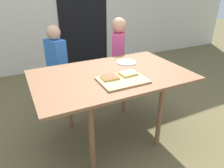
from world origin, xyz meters
TOP-DOWN VIEW (x-y plane):
  - ground_plane at (0.00, 0.00)m, footprint 16.00×16.00m
  - house_door at (0.50, 2.15)m, footprint 0.90×0.02m
  - dining_table at (0.00, 0.00)m, footprint 1.38×0.88m
  - cutting_board at (0.02, -0.18)m, footprint 0.39×0.29m
  - pizza_slice_far_left at (-0.07, -0.11)m, footprint 0.14×0.13m
  - pizza_slice_far_right at (0.11, -0.11)m, footprint 0.14×0.13m
  - plate_white_right at (0.27, 0.19)m, footprint 0.20×0.20m
  - child_left at (-0.32, 0.79)m, footprint 0.22×0.27m
  - child_right at (0.45, 0.70)m, footprint 0.25×0.28m

SIDE VIEW (x-z plane):
  - ground_plane at x=0.00m, z-range 0.00..0.00m
  - child_left at x=-0.32m, z-range 0.07..1.09m
  - child_right at x=0.45m, z-range 0.09..1.14m
  - dining_table at x=0.00m, z-range 0.28..0.97m
  - plate_white_right at x=0.27m, z-range 0.69..0.70m
  - cutting_board at x=0.02m, z-range 0.69..0.70m
  - pizza_slice_far_left at x=-0.07m, z-range 0.70..0.72m
  - pizza_slice_far_right at x=0.11m, z-range 0.70..0.72m
  - house_door at x=0.50m, z-range 0.00..2.00m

